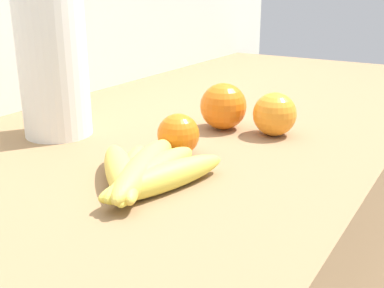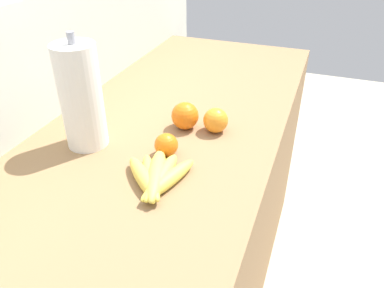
# 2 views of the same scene
# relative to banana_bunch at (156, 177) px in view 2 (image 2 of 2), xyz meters

# --- Properties ---
(counter) EXTENTS (1.64, 0.70, 0.93)m
(counter) POSITION_rel_banana_bunch_xyz_m (0.35, 0.09, -0.49)
(counter) COLOR olive
(counter) RESTS_ON ground
(wall_back) EXTENTS (2.04, 0.06, 1.30)m
(wall_back) POSITION_rel_banana_bunch_xyz_m (0.35, 0.47, -0.30)
(wall_back) COLOR silver
(wall_back) RESTS_ON ground
(banana_bunch) EXTENTS (0.21, 0.18, 0.04)m
(banana_bunch) POSITION_rel_banana_bunch_xyz_m (0.00, 0.00, 0.00)
(banana_bunch) COLOR #E2D14C
(banana_bunch) RESTS_ON counter
(orange_far_right) EXTENTS (0.06, 0.06, 0.06)m
(orange_far_right) POSITION_rel_banana_bunch_xyz_m (0.12, 0.03, 0.01)
(orange_far_right) COLOR orange
(orange_far_right) RESTS_ON counter
(orange_back_left) EXTENTS (0.08, 0.08, 0.08)m
(orange_back_left) POSITION_rel_banana_bunch_xyz_m (0.28, 0.03, 0.02)
(orange_back_left) COLOR orange
(orange_back_left) RESTS_ON counter
(orange_center) EXTENTS (0.07, 0.07, 0.07)m
(orange_center) POSITION_rel_banana_bunch_xyz_m (0.29, -0.06, 0.02)
(orange_center) COLOR orange
(orange_center) RESTS_ON counter
(paper_towel_roll) EXTENTS (0.11, 0.11, 0.32)m
(paper_towel_roll) POSITION_rel_banana_bunch_xyz_m (0.10, 0.26, 0.12)
(paper_towel_roll) COLOR white
(paper_towel_roll) RESTS_ON counter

